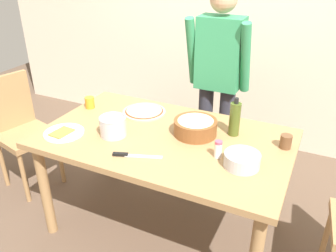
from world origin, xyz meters
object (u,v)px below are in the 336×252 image
(pizza_raw_on_board, at_px, (144,111))
(plate_with_slice, at_px, (64,133))
(salt_shaker, at_px, (218,149))
(mixing_bowl_steel, at_px, (242,160))
(cup_orange, at_px, (90,103))
(chef_knife, at_px, (131,155))
(olive_oil_bottle, at_px, (235,119))
(steel_pot, at_px, (113,126))
(person_cook, at_px, (218,77))
(cup_small_brown, at_px, (286,142))
(popcorn_bowl, at_px, (195,126))
(chair_wooden_left, at_px, (20,126))
(dining_table, at_px, (165,148))

(pizza_raw_on_board, relative_size, plate_with_slice, 1.22)
(pizza_raw_on_board, xyz_separation_m, salt_shaker, (0.68, -0.35, 0.04))
(mixing_bowl_steel, xyz_separation_m, salt_shaker, (-0.15, 0.03, 0.01))
(cup_orange, xyz_separation_m, chef_knife, (0.64, -0.46, -0.04))
(mixing_bowl_steel, distance_m, olive_oil_bottle, 0.38)
(pizza_raw_on_board, xyz_separation_m, chef_knife, (0.22, -0.56, -0.00))
(plate_with_slice, distance_m, mixing_bowl_steel, 1.16)
(steel_pot, relative_size, salt_shaker, 1.64)
(person_cook, height_order, cup_small_brown, person_cook)
(cup_orange, distance_m, chef_knife, 0.79)
(pizza_raw_on_board, height_order, olive_oil_bottle, olive_oil_bottle)
(olive_oil_bottle, bearing_deg, steel_pot, -153.81)
(salt_shaker, distance_m, chef_knife, 0.51)
(popcorn_bowl, height_order, mixing_bowl_steel, popcorn_bowl)
(steel_pot, bearing_deg, plate_with_slice, -157.20)
(steel_pot, distance_m, salt_shaker, 0.70)
(mixing_bowl_steel, height_order, chef_knife, mixing_bowl_steel)
(chair_wooden_left, relative_size, cup_orange, 11.18)
(person_cook, height_order, chef_knife, person_cook)
(pizza_raw_on_board, relative_size, mixing_bowl_steel, 1.59)
(person_cook, xyz_separation_m, cup_orange, (-0.81, -0.60, -0.14))
(person_cook, bearing_deg, mixing_bowl_steel, -63.58)
(salt_shaker, bearing_deg, olive_oil_bottle, 89.12)
(pizza_raw_on_board, bearing_deg, popcorn_bowl, -17.70)
(cup_orange, bearing_deg, person_cook, 36.70)
(steel_pot, bearing_deg, cup_small_brown, 17.01)
(olive_oil_bottle, bearing_deg, dining_table, -151.44)
(plate_with_slice, xyz_separation_m, popcorn_bowl, (0.78, 0.37, 0.05))
(mixing_bowl_steel, bearing_deg, pizza_raw_on_board, 155.30)
(pizza_raw_on_board, height_order, plate_with_slice, plate_with_slice)
(mixing_bowl_steel, xyz_separation_m, cup_small_brown, (0.19, 0.31, 0.00))
(dining_table, relative_size, person_cook, 0.99)
(steel_pot, height_order, chef_knife, steel_pot)
(olive_oil_bottle, xyz_separation_m, salt_shaker, (-0.00, -0.31, -0.06))
(cup_orange, height_order, cup_small_brown, same)
(pizza_raw_on_board, height_order, chef_knife, pizza_raw_on_board)
(person_cook, relative_size, salt_shaker, 15.28)
(popcorn_bowl, height_order, chef_knife, popcorn_bowl)
(plate_with_slice, bearing_deg, chair_wooden_left, 160.40)
(cup_small_brown, relative_size, salt_shaker, 0.80)
(person_cook, bearing_deg, steel_pot, -114.56)
(popcorn_bowl, distance_m, mixing_bowl_steel, 0.44)
(person_cook, height_order, olive_oil_bottle, person_cook)
(steel_pot, bearing_deg, chair_wooden_left, 172.96)
(dining_table, distance_m, olive_oil_bottle, 0.49)
(dining_table, bearing_deg, popcorn_bowl, 33.15)
(plate_with_slice, bearing_deg, mixing_bowl_steel, 6.54)
(pizza_raw_on_board, distance_m, mixing_bowl_steel, 0.92)
(salt_shaker, bearing_deg, dining_table, 166.56)
(plate_with_slice, bearing_deg, salt_shaker, 9.36)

